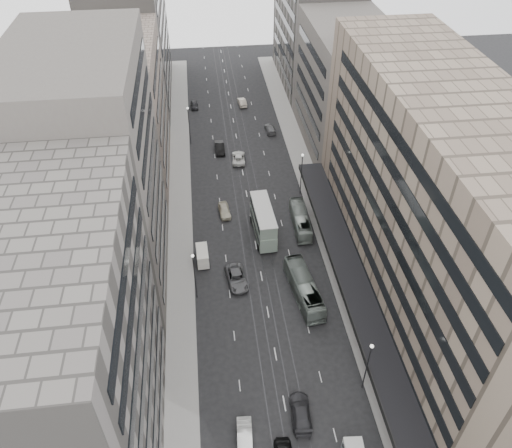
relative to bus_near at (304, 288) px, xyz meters
name	(u,v)px	position (x,y,z in m)	size (l,w,h in m)	color
ground	(277,360)	(-5.49, -10.41, -1.62)	(220.00, 220.00, 0.00)	black
sidewalk_right	(310,184)	(6.51, 27.09, -1.55)	(4.00, 125.00, 0.15)	gray
sidewalk_left	(180,193)	(-17.49, 27.09, -1.55)	(4.00, 125.00, 0.15)	gray
department_store	(441,217)	(15.96, -2.41, 13.32)	(19.20, 60.00, 30.00)	gray
building_right_mid	(347,88)	(16.01, 41.59, 10.38)	(15.00, 28.00, 24.00)	#534D48
building_right_far	(315,27)	(16.01, 71.59, 12.38)	(15.00, 32.00, 28.00)	#65605B
building_left_a	(62,361)	(-26.99, -18.41, 13.38)	(15.00, 28.00, 30.00)	#65605B
building_left_b	(95,177)	(-26.99, 8.59, 15.38)	(15.00, 26.00, 34.00)	#534D48
building_left_c	(119,112)	(-26.99, 35.59, 10.88)	(15.00, 28.00, 25.00)	#77685D
building_left_d	(131,39)	(-26.99, 68.59, 12.38)	(15.00, 38.00, 28.00)	#65605B
lamp_right_near	(368,362)	(4.21, -15.41, 3.58)	(0.44, 0.44, 8.32)	#262628
lamp_right_far	(302,169)	(4.21, 24.59, 3.58)	(0.44, 0.44, 8.32)	#262628
lamp_left_near	(194,271)	(-15.19, 1.59, 3.58)	(0.44, 0.44, 8.32)	#262628
lamp_left_far	(189,121)	(-15.19, 44.59, 3.58)	(0.44, 0.44, 8.32)	#262628
bus_near	(304,288)	(0.00, 0.00, 0.00)	(2.73, 11.66, 3.25)	slate
bus_far	(300,220)	(2.44, 15.31, -0.22)	(2.35, 10.06, 2.80)	gray
double_decker	(263,221)	(-3.99, 13.92, 1.31)	(3.45, 10.07, 5.44)	gray
panel_van	(202,256)	(-14.06, 8.67, -0.26)	(2.07, 3.99, 2.47)	silver
sedan_1	(245,438)	(-10.59, -20.39, -0.84)	(1.65, 4.74, 1.56)	silver
sedan_2	(237,278)	(-9.23, 3.83, -0.80)	(2.72, 5.90, 1.64)	#565658
sedan_3	(301,412)	(-3.91, -18.18, -0.81)	(2.28, 5.60, 1.63)	#29292C
sedan_4	(224,210)	(-9.88, 20.19, -0.84)	(1.84, 4.58, 1.56)	#BFB79E
sedan_5	(220,148)	(-9.34, 40.83, -0.79)	(1.77, 5.07, 1.67)	black
sedan_6	(239,158)	(-5.89, 36.75, -0.87)	(2.49, 5.39, 1.50)	silver
sedan_7	(270,128)	(2.01, 47.74, -0.92)	(1.97, 4.84, 1.41)	#5F5F61
sedan_8	(194,105)	(-13.99, 60.97, -0.93)	(1.63, 4.05, 1.38)	black
sedan_9	(242,102)	(-2.77, 60.97, -0.86)	(1.61, 4.61, 1.52)	beige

